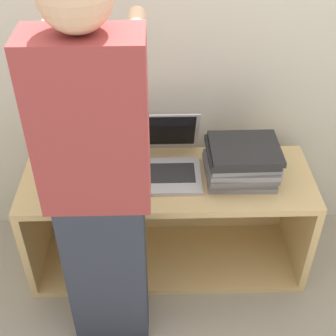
{
  "coord_description": "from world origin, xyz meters",
  "views": [
    {
      "loc": [
        -0.04,
        -1.52,
        2.06
      ],
      "look_at": [
        0.0,
        0.18,
        0.72
      ],
      "focal_mm": 50.0,
      "sensor_mm": 36.0,
      "label": 1
    }
  ],
  "objects_px": {
    "laptop_stack_left": "(93,168)",
    "laptop_stack_right": "(241,161)",
    "person": "(99,190)",
    "laptop_open": "(167,161)"
  },
  "relations": [
    {
      "from": "laptop_stack_left",
      "to": "laptop_open",
      "type": "bearing_deg",
      "value": 9.91
    },
    {
      "from": "laptop_open",
      "to": "person",
      "type": "height_order",
      "value": "person"
    },
    {
      "from": "laptop_stack_right",
      "to": "person",
      "type": "xyz_separation_m",
      "value": [
        -0.63,
        -0.41,
        0.19
      ]
    },
    {
      "from": "laptop_stack_left",
      "to": "laptop_stack_right",
      "type": "bearing_deg",
      "value": -0.07
    },
    {
      "from": "laptop_stack_right",
      "to": "laptop_open",
      "type": "bearing_deg",
      "value": 169.77
    },
    {
      "from": "laptop_open",
      "to": "laptop_stack_left",
      "type": "xyz_separation_m",
      "value": [
        -0.36,
        -0.06,
        0.01
      ]
    },
    {
      "from": "laptop_open",
      "to": "laptop_stack_left",
      "type": "relative_size",
      "value": 1.11
    },
    {
      "from": "laptop_stack_right",
      "to": "person",
      "type": "height_order",
      "value": "person"
    },
    {
      "from": "laptop_stack_left",
      "to": "laptop_stack_right",
      "type": "height_order",
      "value": "laptop_stack_right"
    },
    {
      "from": "laptop_open",
      "to": "laptop_stack_right",
      "type": "height_order",
      "value": "laptop_open"
    }
  ]
}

